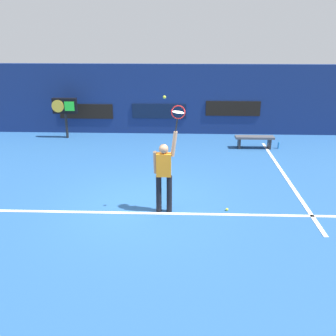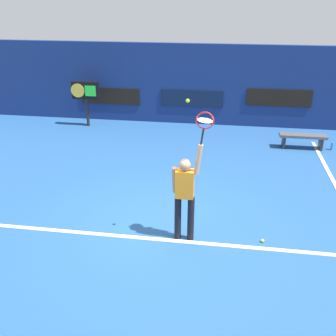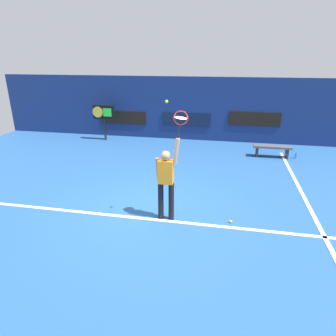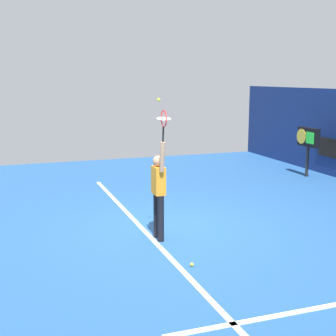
# 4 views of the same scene
# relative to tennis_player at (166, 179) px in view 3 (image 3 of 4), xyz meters

# --- Properties ---
(ground_plane) EXTENTS (18.00, 18.00, 0.00)m
(ground_plane) POSITION_rel_tennis_player_xyz_m (-0.55, 0.39, -1.01)
(ground_plane) COLOR #23518C
(back_wall) EXTENTS (18.00, 0.20, 2.81)m
(back_wall) POSITION_rel_tennis_player_xyz_m (-0.55, 7.34, 0.39)
(back_wall) COLOR navy
(back_wall) RESTS_ON ground_plane
(sponsor_banner_center) EXTENTS (2.20, 0.03, 0.60)m
(sponsor_banner_center) POSITION_rel_tennis_player_xyz_m (-0.55, 7.22, -0.07)
(sponsor_banner_center) COLOR #0C1933
(sponsor_banner_portside) EXTENTS (2.20, 0.03, 0.60)m
(sponsor_banner_portside) POSITION_rel_tennis_player_xyz_m (-3.55, 7.22, -0.10)
(sponsor_banner_portside) COLOR black
(sponsor_banner_starboard) EXTENTS (2.20, 0.03, 0.60)m
(sponsor_banner_starboard) POSITION_rel_tennis_player_xyz_m (2.45, 7.22, 0.06)
(sponsor_banner_starboard) COLOR black
(court_baseline) EXTENTS (10.00, 0.10, 0.01)m
(court_baseline) POSITION_rel_tennis_player_xyz_m (-0.55, -0.14, -1.01)
(court_baseline) COLOR white
(court_baseline) RESTS_ON ground_plane
(court_sideline) EXTENTS (0.10, 7.00, 0.01)m
(court_sideline) POSITION_rel_tennis_player_xyz_m (3.50, 2.39, -1.01)
(court_sideline) COLOR white
(court_sideline) RESTS_ON ground_plane
(tennis_player) EXTENTS (0.56, 0.31, 1.99)m
(tennis_player) POSITION_rel_tennis_player_xyz_m (0.00, 0.00, 0.00)
(tennis_player) COLOR black
(tennis_player) RESTS_ON ground_plane
(tennis_racket) EXTENTS (0.35, 0.27, 0.62)m
(tennis_racket) POSITION_rel_tennis_player_xyz_m (0.32, -0.00, 1.38)
(tennis_racket) COLOR black
(tennis_ball) EXTENTS (0.07, 0.07, 0.07)m
(tennis_ball) POSITION_rel_tennis_player_xyz_m (0.02, -0.00, 1.74)
(tennis_ball) COLOR #CCE033
(scoreboard_clock) EXTENTS (0.96, 0.20, 1.59)m
(scoreboard_clock) POSITION_rel_tennis_player_xyz_m (-4.19, 6.44, 0.21)
(scoreboard_clock) COLOR black
(scoreboard_clock) RESTS_ON ground_plane
(court_bench) EXTENTS (1.40, 0.36, 0.45)m
(court_bench) POSITION_rel_tennis_player_xyz_m (3.04, 5.31, -0.67)
(court_bench) COLOR #4C4C51
(court_bench) RESTS_ON ground_plane
(water_bottle) EXTENTS (0.07, 0.07, 0.24)m
(water_bottle) POSITION_rel_tennis_player_xyz_m (3.94, 5.31, -0.89)
(water_bottle) COLOR #338CD8
(water_bottle) RESTS_ON ground_plane
(spare_ball) EXTENTS (0.07, 0.07, 0.07)m
(spare_ball) POSITION_rel_tennis_player_xyz_m (1.52, 0.09, -0.98)
(spare_ball) COLOR #CCE033
(spare_ball) RESTS_ON ground_plane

